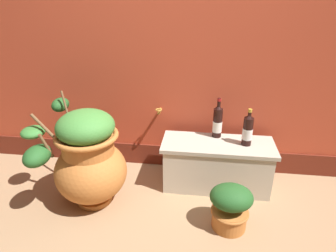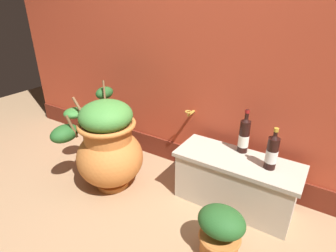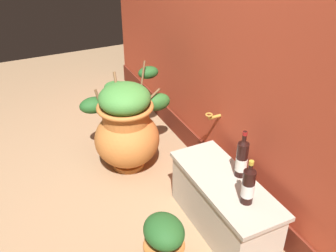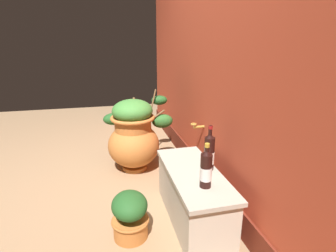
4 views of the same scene
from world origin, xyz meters
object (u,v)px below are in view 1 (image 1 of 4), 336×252
at_px(terracotta_urn, 87,158).
at_px(potted_shrub, 230,206).
at_px(wine_bottle_left, 248,130).
at_px(wine_bottle_middle, 218,121).

relative_size(terracotta_urn, potted_shrub, 2.42).
distance_m(wine_bottle_left, wine_bottle_middle, 0.25).
height_order(terracotta_urn, wine_bottle_middle, terracotta_urn).
bearing_deg(wine_bottle_left, terracotta_urn, -164.62).
xyz_separation_m(wine_bottle_left, potted_shrub, (-0.13, -0.48, -0.35)).
bearing_deg(terracotta_urn, wine_bottle_left, 15.38).
bearing_deg(wine_bottle_left, potted_shrub, -105.24).
bearing_deg(wine_bottle_middle, potted_shrub, -80.87).
relative_size(terracotta_urn, wine_bottle_left, 2.70).
distance_m(wine_bottle_left, potted_shrub, 0.61).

